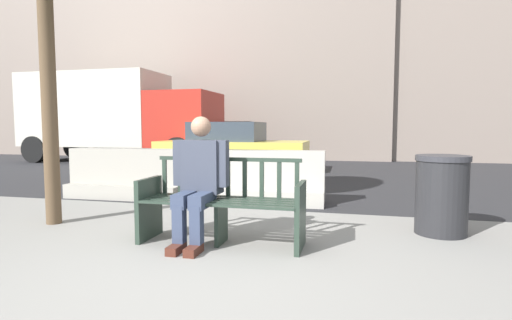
{
  "coord_description": "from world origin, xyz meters",
  "views": [
    {
      "loc": [
        1.23,
        -2.91,
        1.2
      ],
      "look_at": [
        -0.09,
        2.44,
        0.75
      ],
      "focal_mm": 28.0,
      "sensor_mm": 36.0,
      "label": 1
    }
  ],
  "objects_px": {
    "street_bench": "(222,205)",
    "delivery_truck": "(116,113)",
    "seated_person": "(199,177)",
    "jersey_barrier_left": "(127,178)",
    "car_taxi_near": "(232,146)",
    "jersey_barrier_centre": "(261,182)",
    "trash_bin": "(442,195)"
  },
  "relations": [
    {
      "from": "street_bench",
      "to": "seated_person",
      "type": "relative_size",
      "value": 1.29
    },
    {
      "from": "seated_person",
      "to": "jersey_barrier_left",
      "type": "bearing_deg",
      "value": 134.94
    },
    {
      "from": "street_bench",
      "to": "car_taxi_near",
      "type": "bearing_deg",
      "value": 106.45
    },
    {
      "from": "trash_bin",
      "to": "car_taxi_near",
      "type": "bearing_deg",
      "value": 126.18
    },
    {
      "from": "car_taxi_near",
      "to": "delivery_truck",
      "type": "height_order",
      "value": "delivery_truck"
    },
    {
      "from": "seated_person",
      "to": "delivery_truck",
      "type": "distance_m",
      "value": 10.81
    },
    {
      "from": "street_bench",
      "to": "delivery_truck",
      "type": "relative_size",
      "value": 0.25
    },
    {
      "from": "street_bench",
      "to": "jersey_barrier_left",
      "type": "distance_m",
      "value": 3.27
    },
    {
      "from": "delivery_truck",
      "to": "trash_bin",
      "type": "distance_m",
      "value": 11.87
    },
    {
      "from": "street_bench",
      "to": "jersey_barrier_centre",
      "type": "xyz_separation_m",
      "value": [
        -0.11,
        2.25,
        -0.06
      ]
    },
    {
      "from": "seated_person",
      "to": "jersey_barrier_centre",
      "type": "height_order",
      "value": "seated_person"
    },
    {
      "from": "street_bench",
      "to": "trash_bin",
      "type": "distance_m",
      "value": 2.47
    },
    {
      "from": "car_taxi_near",
      "to": "trash_bin",
      "type": "relative_size",
      "value": 4.6
    },
    {
      "from": "street_bench",
      "to": "delivery_truck",
      "type": "xyz_separation_m",
      "value": [
        -6.77,
        8.5,
        1.29
      ]
    },
    {
      "from": "jersey_barrier_centre",
      "to": "jersey_barrier_left",
      "type": "distance_m",
      "value": 2.34
    },
    {
      "from": "jersey_barrier_left",
      "to": "street_bench",
      "type": "bearing_deg",
      "value": -41.48
    },
    {
      "from": "jersey_barrier_left",
      "to": "delivery_truck",
      "type": "bearing_deg",
      "value": 124.31
    },
    {
      "from": "seated_person",
      "to": "car_taxi_near",
      "type": "bearing_deg",
      "value": 104.52
    },
    {
      "from": "car_taxi_near",
      "to": "delivery_truck",
      "type": "relative_size",
      "value": 0.6
    },
    {
      "from": "jersey_barrier_left",
      "to": "seated_person",
      "type": "bearing_deg",
      "value": -45.06
    },
    {
      "from": "street_bench",
      "to": "delivery_truck",
      "type": "height_order",
      "value": "delivery_truck"
    },
    {
      "from": "seated_person",
      "to": "car_taxi_near",
      "type": "xyz_separation_m",
      "value": [
        -1.77,
        6.85,
        -0.02
      ]
    },
    {
      "from": "seated_person",
      "to": "jersey_barrier_left",
      "type": "relative_size",
      "value": 0.65
    },
    {
      "from": "seated_person",
      "to": "trash_bin",
      "type": "xyz_separation_m",
      "value": [
        2.51,
        0.99,
        -0.24
      ]
    },
    {
      "from": "jersey_barrier_centre",
      "to": "car_taxi_near",
      "type": "xyz_separation_m",
      "value": [
        -1.9,
        4.55,
        0.33
      ]
    },
    {
      "from": "jersey_barrier_centre",
      "to": "jersey_barrier_left",
      "type": "height_order",
      "value": "same"
    },
    {
      "from": "jersey_barrier_left",
      "to": "car_taxi_near",
      "type": "bearing_deg",
      "value": 84.53
    },
    {
      "from": "jersey_barrier_left",
      "to": "delivery_truck",
      "type": "relative_size",
      "value": 0.3
    },
    {
      "from": "jersey_barrier_centre",
      "to": "car_taxi_near",
      "type": "relative_size",
      "value": 0.5
    },
    {
      "from": "seated_person",
      "to": "delivery_truck",
      "type": "bearing_deg",
      "value": 127.39
    },
    {
      "from": "seated_person",
      "to": "car_taxi_near",
      "type": "height_order",
      "value": "car_taxi_near"
    },
    {
      "from": "jersey_barrier_centre",
      "to": "street_bench",
      "type": "bearing_deg",
      "value": -87.2
    }
  ]
}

